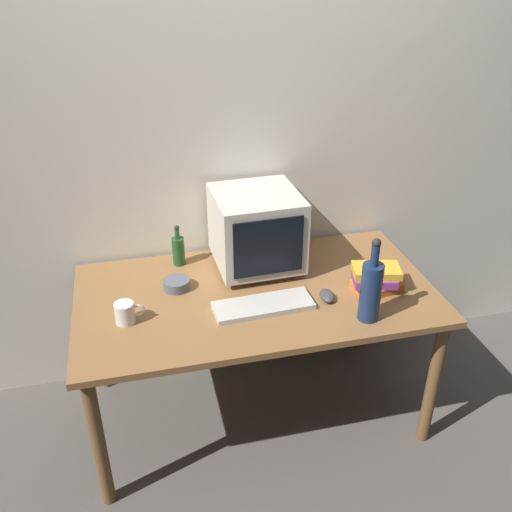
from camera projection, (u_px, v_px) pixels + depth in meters
name	position (u px, v px, depth m)	size (l,w,h in m)	color
ground_plane	(256.00, 409.00, 2.80)	(6.00, 6.00, 0.00)	#56514C
back_wall	(232.00, 139.00, 2.59)	(4.00, 0.08, 2.50)	silver
desk	(256.00, 306.00, 2.49)	(1.57, 0.84, 0.71)	olive
crt_monitor	(256.00, 230.00, 2.55)	(0.39, 0.40, 0.37)	beige
keyboard	(262.00, 306.00, 2.34)	(0.42, 0.15, 0.02)	beige
computer_mouse	(327.00, 296.00, 2.39)	(0.06, 0.10, 0.04)	#3F3F47
bottle_tall	(371.00, 290.00, 2.21)	(0.09, 0.09, 0.37)	navy
bottle_short	(178.00, 250.00, 2.63)	(0.06, 0.06, 0.20)	#1E4C23
book_stack	(376.00, 279.00, 2.44)	(0.23, 0.18, 0.11)	orange
mug	(126.00, 313.00, 2.24)	(0.12, 0.08, 0.09)	white
cd_spindle	(177.00, 284.00, 2.46)	(0.12, 0.12, 0.04)	#595B66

